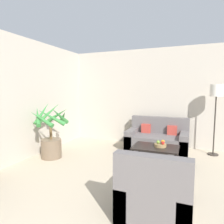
# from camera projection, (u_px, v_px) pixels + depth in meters

# --- Properties ---
(wall_back) EXTENTS (8.24, 0.06, 2.70)m
(wall_back) POSITION_uv_depth(u_px,v_px,m) (188.00, 98.00, 5.28)
(wall_back) COLOR #BCB2A3
(wall_back) RESTS_ON ground_plane
(potted_palm) EXTENTS (0.88, 0.89, 1.28)m
(potted_palm) POSITION_uv_depth(u_px,v_px,m) (51.00, 137.00, 4.56)
(potted_palm) COLOR brown
(potted_palm) RESTS_ON ground_plane
(sofa_loveseat) EXTENTS (1.52, 0.87, 0.84)m
(sofa_loveseat) POSITION_uv_depth(u_px,v_px,m) (157.00, 140.00, 5.15)
(sofa_loveseat) COLOR #605B5B
(sofa_loveseat) RESTS_ON ground_plane
(floor_lamp) EXTENTS (0.28, 0.28, 1.68)m
(floor_lamp) POSITION_uv_depth(u_px,v_px,m) (216.00, 96.00, 4.66)
(floor_lamp) COLOR #2D2823
(floor_lamp) RESTS_ON ground_plane
(coffee_table) EXTENTS (0.93, 0.63, 0.38)m
(coffee_table) POSITION_uv_depth(u_px,v_px,m) (156.00, 149.00, 4.17)
(coffee_table) COLOR black
(coffee_table) RESTS_ON ground_plane
(fruit_bowl) EXTENTS (0.25, 0.25, 0.06)m
(fruit_bowl) POSITION_uv_depth(u_px,v_px,m) (160.00, 145.00, 4.16)
(fruit_bowl) COLOR #997A4C
(fruit_bowl) RESTS_ON coffee_table
(apple_red) EXTENTS (0.07, 0.07, 0.07)m
(apple_red) POSITION_uv_depth(u_px,v_px,m) (163.00, 143.00, 4.11)
(apple_red) COLOR red
(apple_red) RESTS_ON fruit_bowl
(apple_green) EXTENTS (0.07, 0.07, 0.07)m
(apple_green) POSITION_uv_depth(u_px,v_px,m) (158.00, 142.00, 4.19)
(apple_green) COLOR olive
(apple_green) RESTS_ON fruit_bowl
(orange_fruit) EXTENTS (0.08, 0.08, 0.08)m
(orange_fruit) POSITION_uv_depth(u_px,v_px,m) (163.00, 142.00, 4.19)
(orange_fruit) COLOR orange
(orange_fruit) RESTS_ON fruit_bowl
(armchair) EXTENTS (0.85, 0.76, 0.86)m
(armchair) POSITION_uv_depth(u_px,v_px,m) (155.00, 195.00, 2.43)
(armchair) COLOR #605B5B
(armchair) RESTS_ON ground_plane
(ottoman) EXTENTS (0.57, 0.52, 0.39)m
(ottoman) POSITION_uv_depth(u_px,v_px,m) (167.00, 176.00, 3.19)
(ottoman) COLOR #605B5B
(ottoman) RESTS_ON ground_plane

